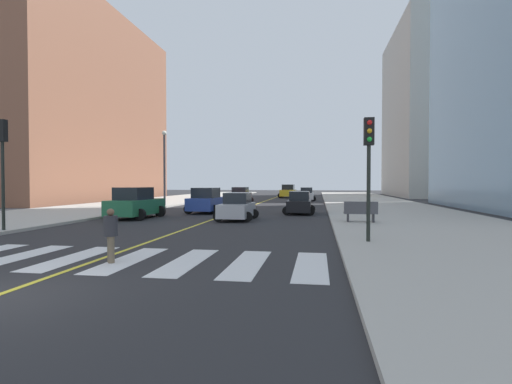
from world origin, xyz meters
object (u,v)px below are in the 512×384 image
object	(u,v)px
car_red_seventh	(241,196)
street_lamp	(164,161)
car_white_third	(306,195)
car_yellow_sixth	(288,192)
traffic_light_near_corner	(369,154)
car_black_second	(299,203)
car_blue_fifth	(207,201)
car_silver_fourth	(237,207)
traffic_light_far_corner	(3,153)
pedestrian_crossing	(111,233)
park_bench	(361,212)
car_green_nearest	(135,204)

from	to	relation	value
car_red_seventh	street_lamp	distance (m)	10.04
car_white_third	car_yellow_sixth	size ratio (longest dim) A/B	0.84
traffic_light_near_corner	car_black_second	bearing A→B (deg)	-77.30
car_blue_fifth	car_yellow_sixth	size ratio (longest dim) A/B	0.95
car_silver_fourth	car_blue_fifth	world-z (taller)	car_blue_fifth
car_yellow_sixth	car_black_second	bearing A→B (deg)	98.29
car_white_third	traffic_light_near_corner	distance (m)	35.18
car_white_third	traffic_light_far_corner	distance (m)	36.37
car_black_second	car_blue_fifth	size ratio (longest dim) A/B	0.85
car_red_seventh	traffic_light_near_corner	bearing A→B (deg)	-69.85
car_red_seventh	pedestrian_crossing	xyz separation A→B (m)	(2.57, -31.91, 0.02)
car_red_seventh	traffic_light_far_corner	world-z (taller)	traffic_light_far_corner
car_yellow_sixth	street_lamp	distance (m)	26.36
car_red_seventh	park_bench	xyz separation A→B (m)	(10.75, -20.32, -0.15)
car_black_second	car_silver_fourth	bearing A→B (deg)	56.16
car_white_third	street_lamp	world-z (taller)	street_lamp
car_white_third	car_blue_fifth	size ratio (longest dim) A/B	0.88
car_white_third	park_bench	distance (m)	27.96
car_blue_fifth	traffic_light_near_corner	distance (m)	17.52
car_yellow_sixth	car_red_seventh	world-z (taller)	car_yellow_sixth
car_blue_fifth	pedestrian_crossing	size ratio (longest dim) A/B	2.78
car_silver_fourth	car_blue_fifth	bearing A→B (deg)	-56.11
car_white_third	pedestrian_crossing	bearing A→B (deg)	81.27
car_black_second	street_lamp	bearing A→B (deg)	-25.10
car_black_second	car_red_seventh	size ratio (longest dim) A/B	0.92
car_silver_fourth	car_yellow_sixth	xyz separation A→B (m)	(0.44, 35.59, 0.15)
car_white_third	car_red_seventh	xyz separation A→B (m)	(-6.98, -7.38, 0.06)
car_silver_fourth	car_white_third	bearing A→B (deg)	-97.02
traffic_light_near_corner	street_lamp	world-z (taller)	street_lamp
car_red_seventh	traffic_light_far_corner	distance (m)	27.34
car_white_third	car_blue_fifth	distance (m)	22.02
car_yellow_sixth	street_lamp	bearing A→B (deg)	70.48
car_green_nearest	car_yellow_sixth	xyz separation A→B (m)	(7.17, 35.47, -0.00)
car_red_seventh	car_black_second	bearing A→B (deg)	-62.46
car_yellow_sixth	car_red_seventh	bearing A→B (deg)	79.13
car_silver_fourth	street_lamp	bearing A→B (deg)	-50.08
car_green_nearest	street_lamp	size ratio (longest dim) A/B	0.65
park_bench	street_lamp	size ratio (longest dim) A/B	0.26
car_yellow_sixth	car_red_seventh	size ratio (longest dim) A/B	1.13
car_yellow_sixth	street_lamp	world-z (taller)	street_lamp
car_black_second	pedestrian_crossing	size ratio (longest dim) A/B	2.37
traffic_light_near_corner	park_bench	size ratio (longest dim) A/B	2.50
car_red_seventh	traffic_light_near_corner	world-z (taller)	traffic_light_near_corner
car_silver_fourth	traffic_light_far_corner	world-z (taller)	traffic_light_far_corner
car_silver_fourth	park_bench	size ratio (longest dim) A/B	2.09
car_blue_fifth	park_bench	distance (m)	12.66
car_green_nearest	pedestrian_crossing	bearing A→B (deg)	-63.85
car_white_third	street_lamp	size ratio (longest dim) A/B	0.55
car_blue_fifth	car_red_seventh	distance (m)	13.52
car_green_nearest	car_blue_fifth	world-z (taller)	car_green_nearest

